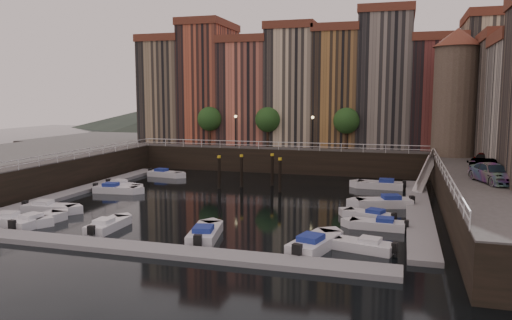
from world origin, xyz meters
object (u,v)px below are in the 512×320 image
(car_a, at_px, (483,160))
(car_b, at_px, (485,170))
(gangway, at_px, (426,171))
(corner_tower, at_px, (456,90))
(boat_left_2, at_px, (115,189))
(mooring_pilings, at_px, (253,173))
(boat_left_0, at_px, (14,221))
(boat_left_1, at_px, (49,208))
(car_c, at_px, (493,175))

(car_a, height_order, car_b, car_b)
(car_a, bearing_deg, gangway, 161.57)
(gangway, xyz_separation_m, car_b, (3.96, -10.88, 1.83))
(car_a, bearing_deg, corner_tower, 122.50)
(gangway, height_order, car_b, car_b)
(boat_left_2, bearing_deg, corner_tower, 19.34)
(mooring_pilings, distance_m, boat_left_2, 14.02)
(boat_left_0, distance_m, boat_left_1, 4.34)
(gangway, bearing_deg, car_c, -72.36)
(boat_left_1, distance_m, car_b, 35.60)
(gangway, height_order, mooring_pilings, gangway)
(mooring_pilings, bearing_deg, gangway, 14.58)
(boat_left_2, height_order, car_a, car_a)
(corner_tower, xyz_separation_m, boat_left_1, (-33.26, -24.20, -9.84))
(boat_left_1, height_order, car_a, car_a)
(boat_left_1, xyz_separation_m, car_b, (34.32, 8.82, 3.39))
(boat_left_1, relative_size, car_a, 1.22)
(mooring_pilings, relative_size, boat_left_0, 1.43)
(boat_left_0, height_order, car_a, car_a)
(boat_left_2, height_order, car_b, car_b)
(corner_tower, relative_size, gangway, 1.66)
(car_b, bearing_deg, gangway, 106.35)
(car_a, distance_m, car_b, 7.21)
(boat_left_2, relative_size, car_a, 1.22)
(boat_left_2, xyz_separation_m, car_b, (33.71, -0.22, 3.39))
(mooring_pilings, relative_size, boat_left_1, 1.46)
(car_a, relative_size, car_b, 0.85)
(mooring_pilings, height_order, boat_left_1, mooring_pilings)
(boat_left_0, height_order, boat_left_1, boat_left_0)
(gangway, relative_size, car_c, 1.67)
(gangway, distance_m, boat_left_2, 31.64)
(corner_tower, distance_m, boat_left_1, 42.29)
(corner_tower, relative_size, car_b, 3.05)
(mooring_pilings, relative_size, car_b, 1.51)
(boat_left_0, distance_m, boat_left_2, 13.36)
(boat_left_2, relative_size, car_b, 1.03)
(car_a, bearing_deg, car_b, -78.16)
(corner_tower, height_order, car_c, corner_tower)
(car_a, bearing_deg, car_c, -74.96)
(gangway, distance_m, car_b, 11.72)
(gangway, relative_size, car_b, 1.84)
(car_b, bearing_deg, corner_tower, 90.30)
(boat_left_0, bearing_deg, corner_tower, 29.88)
(corner_tower, height_order, mooring_pilings, corner_tower)
(boat_left_2, relative_size, car_c, 0.94)
(boat_left_2, bearing_deg, car_b, -5.94)
(gangway, xyz_separation_m, boat_left_0, (-29.97, -24.02, -1.55))
(boat_left_1, bearing_deg, boat_left_0, -91.40)
(corner_tower, relative_size, boat_left_1, 2.95)
(boat_left_1, bearing_deg, boat_left_2, 79.60)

